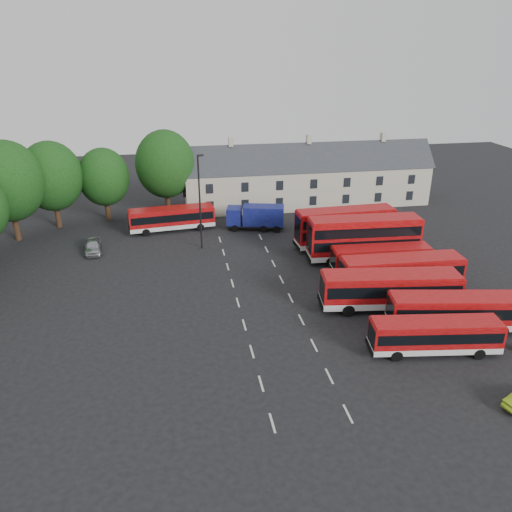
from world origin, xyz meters
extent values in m
plane|color=black|center=(0.00, 0.00, 0.00)|extent=(140.00, 140.00, 0.00)
cube|color=beige|center=(0.00, -14.00, 0.01)|extent=(0.15, 1.80, 0.01)
cube|color=beige|center=(0.00, -10.00, 0.01)|extent=(0.15, 1.80, 0.01)
cube|color=beige|center=(0.00, -6.00, 0.01)|extent=(0.15, 1.80, 0.01)
cube|color=beige|center=(0.00, -2.00, 0.01)|extent=(0.15, 1.80, 0.01)
cube|color=beige|center=(0.00, 2.00, 0.01)|extent=(0.15, 1.80, 0.01)
cube|color=beige|center=(0.00, 6.00, 0.01)|extent=(0.15, 1.80, 0.01)
cube|color=beige|center=(0.00, 10.00, 0.01)|extent=(0.15, 1.80, 0.01)
cube|color=beige|center=(0.00, 14.00, 0.01)|extent=(0.15, 1.80, 0.01)
cube|color=beige|center=(0.00, 18.00, 0.01)|extent=(0.15, 1.80, 0.01)
cube|color=beige|center=(5.00, -14.00, 0.01)|extent=(0.15, 1.80, 0.01)
cube|color=beige|center=(5.00, -10.00, 0.01)|extent=(0.15, 1.80, 0.01)
cube|color=beige|center=(5.00, -6.00, 0.01)|extent=(0.15, 1.80, 0.01)
cube|color=beige|center=(5.00, -2.00, 0.01)|extent=(0.15, 1.80, 0.01)
cube|color=beige|center=(5.00, 2.00, 0.01)|extent=(0.15, 1.80, 0.01)
cube|color=beige|center=(5.00, 6.00, 0.01)|extent=(0.15, 1.80, 0.01)
cube|color=beige|center=(5.00, 10.00, 0.01)|extent=(0.15, 1.80, 0.01)
cube|color=beige|center=(5.00, 14.00, 0.01)|extent=(0.15, 1.80, 0.01)
cube|color=beige|center=(5.00, 18.00, 0.01)|extent=(0.15, 1.80, 0.01)
cylinder|color=black|center=(-24.00, 22.00, 2.19)|extent=(0.70, 0.70, 4.38)
ellipsoid|color=black|center=(-24.00, 22.00, 7.26)|extent=(8.25, 8.25, 9.49)
cylinder|color=black|center=(-20.00, 26.00, 2.01)|extent=(0.70, 0.70, 4.02)
ellipsoid|color=black|center=(-20.00, 26.00, 6.68)|extent=(7.59, 7.59, 8.73)
cylinder|color=black|center=(-14.00, 28.00, 1.75)|extent=(0.70, 0.70, 3.50)
ellipsoid|color=black|center=(-14.00, 28.00, 5.81)|extent=(6.60, 6.60, 7.59)
cylinder|color=black|center=(-6.00, 29.00, 2.10)|extent=(0.70, 0.70, 4.20)
ellipsoid|color=black|center=(-6.00, 29.00, 6.97)|extent=(7.92, 7.92, 9.11)
cube|color=beige|center=(14.00, 30.00, 2.75)|extent=(35.00, 7.00, 5.50)
cube|color=#2D3035|center=(14.00, 30.00, 5.50)|extent=(35.70, 7.13, 7.13)
cube|color=beige|center=(3.00, 30.00, 9.46)|extent=(0.60, 0.90, 1.20)
cube|color=beige|center=(14.00, 30.00, 9.46)|extent=(0.60, 0.90, 1.20)
cube|color=beige|center=(25.00, 30.00, 9.46)|extent=(0.60, 0.90, 1.20)
cube|color=silver|center=(13.79, -8.48, 0.70)|extent=(10.08, 3.50, 0.49)
cube|color=#9D090C|center=(13.79, -8.48, 1.82)|extent=(10.08, 3.50, 1.75)
cube|color=black|center=(13.79, -8.48, 1.86)|extent=(9.69, 3.50, 0.85)
cube|color=#9D090C|center=(13.79, -8.48, 2.74)|extent=(9.87, 3.39, 0.11)
cylinder|color=black|center=(10.52, -9.07, 0.45)|extent=(0.92, 0.37, 0.90)
cylinder|color=black|center=(17.05, -7.88, 0.45)|extent=(0.92, 0.37, 0.90)
cube|color=silver|center=(17.14, -5.65, 0.78)|extent=(11.27, 4.33, 0.55)
cube|color=#9D090C|center=(17.14, -5.65, 2.03)|extent=(11.27, 4.33, 1.95)
cube|color=black|center=(17.14, -5.65, 2.08)|extent=(10.84, 4.31, 0.95)
cube|color=#9D090C|center=(17.14, -5.65, 3.05)|extent=(11.03, 4.19, 0.12)
cylinder|color=black|center=(13.48, -6.16, 0.50)|extent=(1.03, 0.45, 1.00)
cylinder|color=black|center=(20.80, -5.13, 0.50)|extent=(1.03, 0.45, 1.00)
cube|color=silver|center=(13.21, -1.34, 0.86)|extent=(12.46, 4.27, 0.61)
cube|color=#9D090C|center=(13.21, -1.34, 2.25)|extent=(12.46, 4.27, 2.16)
cube|color=black|center=(13.21, -1.34, 2.30)|extent=(11.98, 4.28, 1.05)
cube|color=#9D090C|center=(13.21, -1.34, 3.39)|extent=(12.20, 4.13, 0.13)
cylinder|color=black|center=(9.18, -2.10, 0.56)|extent=(1.14, 0.45, 1.11)
cylinder|color=black|center=(17.24, -0.58, 0.56)|extent=(1.14, 0.45, 1.11)
cube|color=silver|center=(15.89, 2.12, 0.83)|extent=(11.80, 3.04, 0.59)
cube|color=#9D090C|center=(15.89, 2.12, 2.16)|extent=(11.80, 3.04, 2.08)
cube|color=black|center=(15.89, 2.12, 2.21)|extent=(11.33, 3.09, 1.01)
cube|color=#9D090C|center=(15.89, 2.12, 3.25)|extent=(11.56, 2.93, 0.13)
cylinder|color=black|center=(12.11, 1.03, 0.53)|extent=(1.07, 0.33, 1.07)
cylinder|color=black|center=(19.68, 3.20, 0.53)|extent=(1.07, 0.33, 1.07)
cube|color=silver|center=(15.43, 5.92, 0.72)|extent=(10.26, 2.83, 0.51)
cube|color=#9D090C|center=(15.43, 5.92, 1.87)|extent=(10.26, 2.83, 1.80)
cube|color=black|center=(15.43, 5.92, 1.92)|extent=(9.86, 2.86, 0.88)
cube|color=#9D090C|center=(15.43, 5.92, 2.82)|extent=(10.05, 2.72, 0.11)
cylinder|color=black|center=(12.13, 5.05, 0.46)|extent=(0.94, 0.31, 0.92)
cylinder|color=black|center=(18.73, 6.80, 0.46)|extent=(0.94, 0.31, 0.92)
cube|color=silver|center=(14.74, 9.24, 0.85)|extent=(12.14, 3.32, 0.60)
cube|color=#9D090C|center=(14.74, 9.24, 2.98)|extent=(12.14, 3.32, 3.66)
cube|color=black|center=(14.74, 9.24, 2.27)|extent=(11.66, 3.36, 1.04)
cube|color=#9D090C|center=(14.74, 9.24, 4.86)|extent=(11.89, 3.20, 0.13)
cylinder|color=black|center=(10.84, 8.20, 0.55)|extent=(1.11, 0.36, 1.09)
cylinder|color=black|center=(18.65, 10.29, 0.55)|extent=(1.11, 0.36, 1.09)
cube|color=black|center=(14.74, 9.24, 3.69)|extent=(11.66, 3.36, 1.04)
cube|color=silver|center=(13.98, 13.20, 0.80)|extent=(11.44, 3.08, 0.57)
cube|color=#9D090C|center=(13.98, 13.20, 2.81)|extent=(11.44, 3.08, 3.45)
cube|color=black|center=(13.98, 13.20, 2.14)|extent=(10.99, 3.12, 0.98)
cube|color=#9D090C|center=(13.98, 13.20, 4.59)|extent=(11.21, 2.96, 0.12)
cylinder|color=black|center=(10.41, 11.87, 0.52)|extent=(1.04, 0.33, 1.03)
cylinder|color=black|center=(17.56, 14.52, 0.52)|extent=(1.04, 0.33, 1.03)
cube|color=black|center=(13.98, 13.20, 3.48)|extent=(10.99, 3.12, 0.98)
cube|color=silver|center=(-5.58, 22.16, 0.74)|extent=(10.77, 3.55, 0.53)
cube|color=#9D090C|center=(-5.58, 22.16, 1.95)|extent=(10.77, 3.55, 1.87)
cube|color=black|center=(-5.58, 22.16, 1.99)|extent=(10.35, 3.56, 0.91)
cube|color=#9D090C|center=(-5.58, 22.16, 2.93)|extent=(10.55, 3.43, 0.12)
cylinder|color=black|center=(-8.82, 20.71, 0.48)|extent=(0.98, 0.37, 0.96)
cylinder|color=black|center=(-2.34, 23.61, 0.48)|extent=(0.98, 0.37, 0.96)
cube|color=black|center=(4.84, 20.79, 0.58)|extent=(7.40, 3.50, 0.27)
cube|color=navy|center=(2.24, 21.41, 1.79)|extent=(2.26, 2.59, 2.15)
cube|color=black|center=(1.41, 21.61, 2.11)|extent=(0.53, 1.87, 1.07)
cube|color=navy|center=(5.84, 20.55, 1.92)|extent=(5.47, 3.35, 2.41)
cylinder|color=black|center=(2.18, 20.38, 0.45)|extent=(0.93, 0.45, 0.89)
cylinder|color=black|center=(7.72, 21.14, 0.45)|extent=(0.93, 0.45, 0.89)
imported|color=#A6A8AE|center=(-14.60, 16.57, 0.75)|extent=(2.26, 4.59, 1.51)
cylinder|color=black|center=(-2.34, 15.61, 5.40)|extent=(0.19, 0.19, 10.80)
cube|color=black|center=(-2.04, 15.74, 10.80)|extent=(0.70, 0.51, 0.19)
camera|label=1|loc=(-5.20, -38.16, 22.26)|focal=35.00mm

